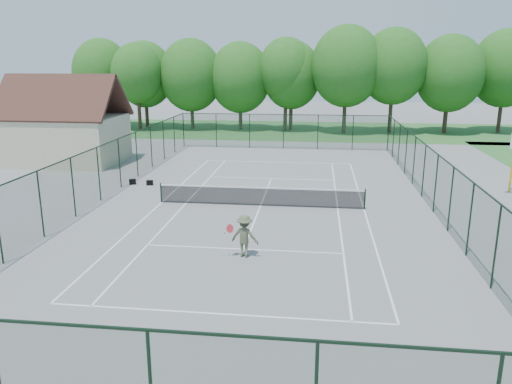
% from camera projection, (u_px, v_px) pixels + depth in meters
% --- Properties ---
extents(ground, '(140.00, 140.00, 0.00)m').
position_uv_depth(ground, '(260.00, 206.00, 26.86)').
color(ground, gray).
rests_on(ground, ground).
extents(grass_far, '(80.00, 16.00, 0.01)m').
position_uv_depth(grass_far, '(291.00, 130.00, 55.63)').
color(grass_far, '#377233').
rests_on(grass_far, ground).
extents(court_lines, '(11.05, 23.85, 0.01)m').
position_uv_depth(court_lines, '(260.00, 206.00, 26.86)').
color(court_lines, white).
rests_on(court_lines, ground).
extents(tennis_net, '(11.08, 0.08, 1.10)m').
position_uv_depth(tennis_net, '(260.00, 196.00, 26.71)').
color(tennis_net, black).
rests_on(tennis_net, ground).
extents(fence_enclosure, '(18.05, 36.05, 3.02)m').
position_uv_depth(fence_enclosure, '(261.00, 178.00, 26.45)').
color(fence_enclosure, '#1C3D21').
rests_on(fence_enclosure, ground).
extents(utility_building, '(8.60, 6.27, 6.63)m').
position_uv_depth(utility_building, '(64.00, 121.00, 37.51)').
color(utility_building, beige).
rests_on(utility_building, ground).
extents(tree_line_far, '(39.40, 6.40, 9.70)m').
position_uv_depth(tree_line_far, '(291.00, 75.00, 54.09)').
color(tree_line_far, '#402F23').
rests_on(tree_line_far, ground).
extents(sports_bag_a, '(0.49, 0.40, 0.34)m').
position_uv_depth(sports_bag_a, '(133.00, 182.00, 31.43)').
color(sports_bag_a, black).
rests_on(sports_bag_a, ground).
extents(sports_bag_b, '(0.42, 0.29, 0.31)m').
position_uv_depth(sports_bag_b, '(150.00, 183.00, 31.25)').
color(sports_bag_b, black).
rests_on(sports_bag_b, ground).
extents(tennis_player, '(2.16, 0.85, 1.73)m').
position_uv_depth(tennis_player, '(245.00, 236.00, 19.74)').
color(tennis_player, '#53573E').
rests_on(tennis_player, ground).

